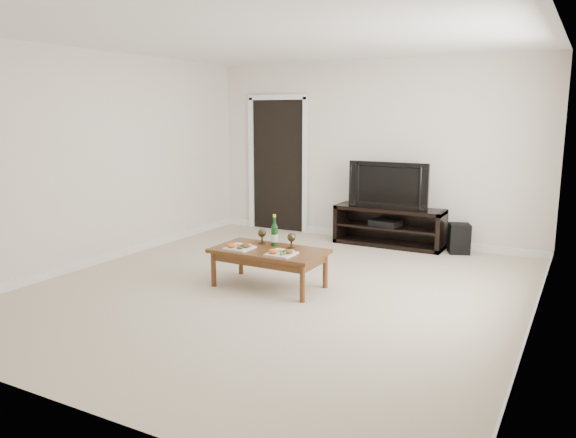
# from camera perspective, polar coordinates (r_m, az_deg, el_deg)

# --- Properties ---
(floor) EXTENTS (5.50, 5.50, 0.00)m
(floor) POSITION_cam_1_polar(r_m,az_deg,el_deg) (6.04, -0.97, -7.17)
(floor) COLOR #BBAB96
(floor) RESTS_ON ground
(back_wall) EXTENTS (5.00, 0.04, 2.60)m
(back_wall) POSITION_cam_1_polar(r_m,az_deg,el_deg) (8.29, 8.54, 6.79)
(back_wall) COLOR silver
(back_wall) RESTS_ON ground
(ceiling) EXTENTS (5.00, 5.50, 0.04)m
(ceiling) POSITION_cam_1_polar(r_m,az_deg,el_deg) (5.80, -1.06, 18.29)
(ceiling) COLOR white
(ceiling) RESTS_ON back_wall
(doorway) EXTENTS (0.90, 0.02, 2.05)m
(doorway) POSITION_cam_1_polar(r_m,az_deg,el_deg) (8.93, -1.01, 5.42)
(doorway) COLOR black
(doorway) RESTS_ON ground
(media_console) EXTENTS (1.53, 0.45, 0.55)m
(media_console) POSITION_cam_1_polar(r_m,az_deg,el_deg) (8.04, 10.22, -0.76)
(media_console) COLOR black
(media_console) RESTS_ON ground
(television) EXTENTS (1.12, 0.17, 0.65)m
(television) POSITION_cam_1_polar(r_m,az_deg,el_deg) (7.95, 10.36, 3.47)
(television) COLOR black
(television) RESTS_ON media_console
(av_receiver) EXTENTS (0.44, 0.36, 0.08)m
(av_receiver) POSITION_cam_1_polar(r_m,az_deg,el_deg) (8.04, 9.87, -0.39)
(av_receiver) COLOR black
(av_receiver) RESTS_ON media_console
(subwoofer) EXTENTS (0.34, 0.34, 0.40)m
(subwoofer) POSITION_cam_1_polar(r_m,az_deg,el_deg) (7.86, 16.99, -1.91)
(subwoofer) COLOR black
(subwoofer) RESTS_ON ground
(coffee_table) EXTENTS (1.21, 0.66, 0.42)m
(coffee_table) POSITION_cam_1_polar(r_m,az_deg,el_deg) (6.07, -1.92, -5.01)
(coffee_table) COLOR #583218
(coffee_table) RESTS_ON ground
(plate_left) EXTENTS (0.27, 0.27, 0.07)m
(plate_left) POSITION_cam_1_polar(r_m,az_deg,el_deg) (6.05, -4.95, -2.71)
(plate_left) COLOR white
(plate_left) RESTS_ON coffee_table
(plate_right) EXTENTS (0.27, 0.27, 0.07)m
(plate_right) POSITION_cam_1_polar(r_m,az_deg,el_deg) (5.78, -0.67, -3.32)
(plate_right) COLOR white
(plate_right) RESTS_ON coffee_table
(wine_bottle) EXTENTS (0.07, 0.07, 0.35)m
(wine_bottle) POSITION_cam_1_polar(r_m,az_deg,el_deg) (6.14, -1.38, -1.14)
(wine_bottle) COLOR #0F3915
(wine_bottle) RESTS_ON coffee_table
(goblet_left) EXTENTS (0.09, 0.09, 0.17)m
(goblet_left) POSITION_cam_1_polar(r_m,az_deg,el_deg) (6.26, -2.65, -1.74)
(goblet_left) COLOR #3A311F
(goblet_left) RESTS_ON coffee_table
(goblet_right) EXTENTS (0.09, 0.09, 0.17)m
(goblet_right) POSITION_cam_1_polar(r_m,az_deg,el_deg) (6.04, 0.35, -2.20)
(goblet_right) COLOR #3A311F
(goblet_right) RESTS_ON coffee_table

